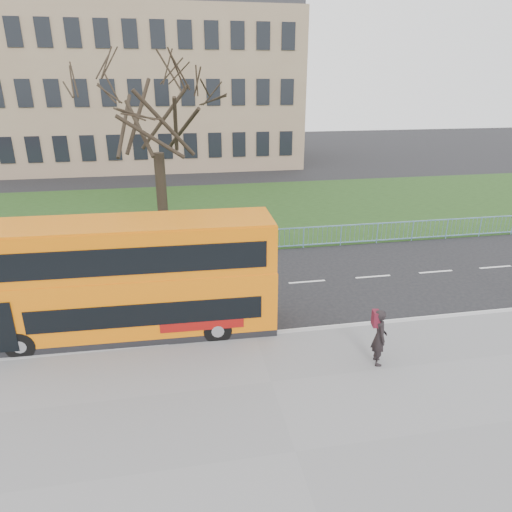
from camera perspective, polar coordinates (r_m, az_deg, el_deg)
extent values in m
plane|color=black|center=(16.82, -1.09, -7.48)|extent=(120.00, 120.00, 0.00)
cube|color=slate|center=(11.44, 4.94, -23.39)|extent=(80.00, 10.50, 0.12)
cube|color=#9B9B9E|center=(15.46, -0.14, -9.98)|extent=(80.00, 0.20, 0.14)
cube|color=#1D3613|center=(30.05, -5.57, 5.63)|extent=(80.00, 15.40, 0.08)
cube|color=#8E735A|center=(49.64, -14.30, 19.40)|extent=(30.00, 15.00, 14.00)
cube|color=orange|center=(15.73, -15.12, -5.53)|extent=(9.40, 2.50, 1.73)
cube|color=orange|center=(15.32, -15.48, -2.13)|extent=(9.40, 2.50, 0.30)
cube|color=orange|center=(14.98, -15.83, 1.13)|extent=(9.35, 2.45, 1.56)
cube|color=black|center=(14.65, -13.48, -7.16)|extent=(7.20, 0.25, 0.76)
cube|color=black|center=(13.99, -16.27, -0.70)|extent=(8.59, 0.30, 0.85)
cylinder|color=black|center=(15.98, -27.34, -9.87)|extent=(0.93, 0.28, 0.93)
cylinder|color=black|center=(15.09, -4.82, -9.18)|extent=(0.93, 0.28, 0.93)
imported|color=black|center=(14.09, 15.17, -9.74)|extent=(0.53, 0.71, 1.77)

